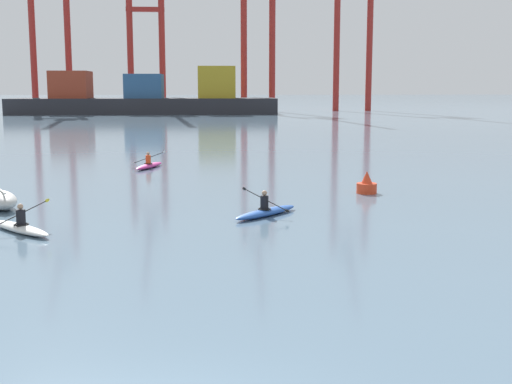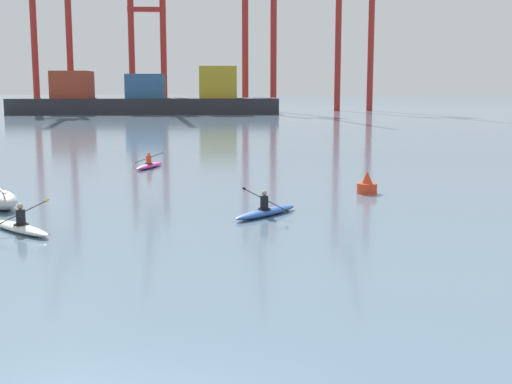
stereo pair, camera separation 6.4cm
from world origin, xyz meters
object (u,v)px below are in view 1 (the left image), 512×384
gantry_crane_west (49,10)px  gantry_crane_east_mid (258,17)px  gantry_crane_east (354,12)px  kayak_white (20,227)px  capsized_dinghy (1,200)px  kayak_magenta (149,165)px  container_barge (146,99)px  channel_buoy (367,185)px  gantry_crane_west_mid (145,26)px  kayak_blue (266,211)px

gantry_crane_west → gantry_crane_east_mid: size_ratio=1.04×
gantry_crane_east → kayak_white: bearing=-107.0°
capsized_dinghy → kayak_magenta: kayak_magenta is taller
kayak_white → container_barge: bearing=93.0°
gantry_crane_east_mid → container_barge: bearing=-155.4°
capsized_dinghy → channel_buoy: (15.04, 2.93, 0.01)m
gantry_crane_west_mid → container_barge: bearing=-85.3°
gantry_crane_east_mid → capsized_dinghy: (-17.05, -103.13, -17.22)m
kayak_blue → gantry_crane_east_mid: bearing=86.2°
capsized_dinghy → kayak_white: size_ratio=0.98×
channel_buoy → kayak_magenta: bearing=136.0°
gantry_crane_west_mid → channel_buoy: (19.40, -104.24, -15.89)m
gantry_crane_east → channel_buoy: size_ratio=39.18×
gantry_crane_east_mid → channel_buoy: gantry_crane_east_mid is taller
kayak_magenta → channel_buoy: bearing=-44.0°
gantry_crane_west → kayak_white: gantry_crane_west is taller
gantry_crane_west_mid → kayak_blue: size_ratio=11.52×
gantry_crane_west_mid → kayak_magenta: (8.86, -94.08, -16.08)m
gantry_crane_west_mid → kayak_blue: bearing=-82.4°
gantry_crane_west → kayak_white: bearing=-77.7°
channel_buoy → kayak_blue: size_ratio=0.34×
channel_buoy → container_barge: bearing=101.4°
kayak_white → channel_buoy: bearing=29.1°
gantry_crane_west → gantry_crane_west_mid: size_ratio=1.13×
gantry_crane_east_mid → kayak_white: (-15.14, -107.51, -17.40)m
gantry_crane_east_mid → kayak_magenta: bearing=-97.9°
capsized_dinghy → kayak_magenta: 13.85m
gantry_crane_west_mid → kayak_white: (6.27, -111.56, -16.08)m
capsized_dinghy → channel_buoy: channel_buoy is taller
gantry_crane_east → kayak_white: size_ratio=13.65×
channel_buoy → gantry_crane_east: bearing=78.6°
capsized_dinghy → channel_buoy: bearing=11.0°
gantry_crane_west → gantry_crane_west_mid: gantry_crane_west is taller
capsized_dinghy → kayak_blue: size_ratio=0.97×
capsized_dinghy → channel_buoy: 15.32m
gantry_crane_west → channel_buoy: size_ratio=37.77×
kayak_blue → kayak_white: (-8.23, -2.30, 0.00)m
gantry_crane_east_mid → kayak_magenta: 92.56m
container_barge → gantry_crane_west_mid: gantry_crane_west_mid is taller
channel_buoy → gantry_crane_west_mid: bearing=100.5°
kayak_magenta → capsized_dinghy: bearing=-109.0°
gantry_crane_west → gantry_crane_east: size_ratio=0.96×
container_barge → gantry_crane_west_mid: (-1.09, 13.34, 13.60)m
channel_buoy → gantry_crane_east_mid: bearing=88.8°
kayak_white → gantry_crane_west: bearing=102.3°
capsized_dinghy → kayak_magenta: bearing=71.0°
kayak_magenta → kayak_white: size_ratio=1.19×
gantry_crane_west → capsized_dinghy: 109.48m
gantry_crane_east_mid → kayak_white: gantry_crane_east_mid is taller
gantry_crane_west_mid → kayak_white: size_ratio=11.66×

